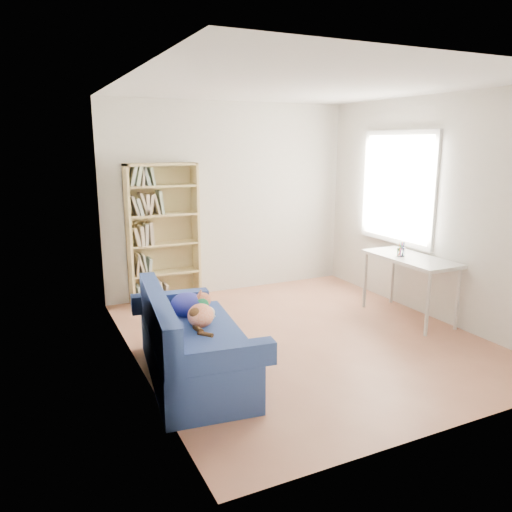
{
  "coord_description": "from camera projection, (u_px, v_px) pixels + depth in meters",
  "views": [
    {
      "loc": [
        -2.63,
        -4.36,
        2.07
      ],
      "look_at": [
        -0.35,
        0.43,
        0.85
      ],
      "focal_mm": 35.0,
      "sensor_mm": 36.0,
      "label": 1
    }
  ],
  "objects": [
    {
      "name": "desk",
      "position": [
        410.0,
        263.0,
        5.86
      ],
      "size": [
        0.54,
        1.18,
        0.75
      ],
      "color": "silver",
      "rests_on": "ground"
    },
    {
      "name": "room_shell",
      "position": [
        312.0,
        185.0,
        5.11
      ],
      "size": [
        3.54,
        4.04,
        2.62
      ],
      "color": "silver",
      "rests_on": "ground"
    },
    {
      "name": "bookshelf",
      "position": [
        163.0,
        240.0,
        6.42
      ],
      "size": [
        0.9,
        0.28,
        1.81
      ],
      "color": "tan",
      "rests_on": "ground"
    },
    {
      "name": "ground",
      "position": [
        302.0,
        337.0,
        5.41
      ],
      "size": [
        4.0,
        4.0,
        0.0
      ],
      "primitive_type": "plane",
      "color": "#A5644A",
      "rests_on": "ground"
    },
    {
      "name": "sofa",
      "position": [
        190.0,
        344.0,
        4.43
      ],
      "size": [
        0.97,
        1.72,
        0.81
      ],
      "rotation": [
        0.0,
        0.0,
        -0.13
      ],
      "color": "navy",
      "rests_on": "ground"
    },
    {
      "name": "pen_cup",
      "position": [
        401.0,
        251.0,
        5.87
      ],
      "size": [
        0.09,
        0.09,
        0.18
      ],
      "color": "white",
      "rests_on": "desk"
    }
  ]
}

